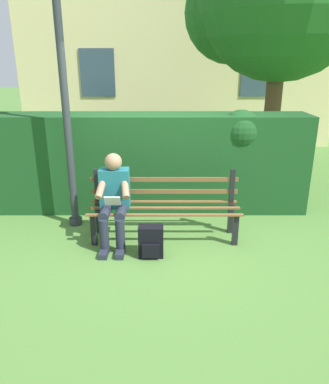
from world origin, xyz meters
The scene contains 7 objects.
ground centered at (0.00, 0.00, 0.00)m, with size 60.00×60.00×0.00m, color #517F38.
park_bench centered at (0.00, -0.08, 0.44)m, with size 2.00×0.53×0.91m.
person_seated centered at (0.65, 0.10, 0.63)m, with size 0.44×0.73×1.18m.
hedge_backdrop centered at (0.42, -1.11, 0.79)m, with size 5.30×0.75×1.59m.
building_facade centered at (-0.35, -6.99, 3.52)m, with size 8.41×2.79×7.04m.
backpack centered at (0.16, 0.49, 0.19)m, with size 0.30×0.25×0.40m.
lamp_post centered at (1.31, -0.45, 2.11)m, with size 0.28×0.28×3.41m.
Camera 1 is at (0.00, 4.52, 2.28)m, focal length 34.58 mm.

